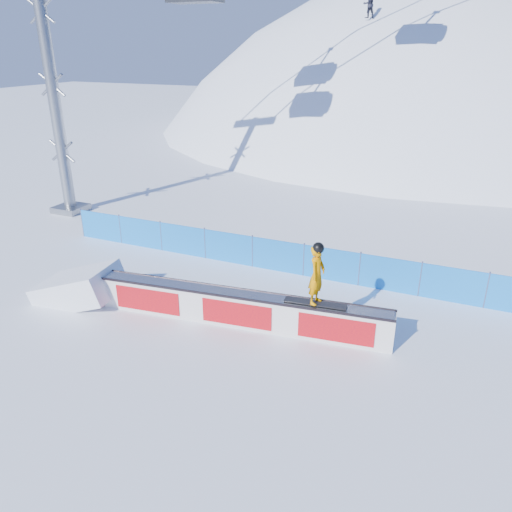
% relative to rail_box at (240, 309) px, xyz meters
% --- Properties ---
extents(ground, '(160.00, 160.00, 0.00)m').
position_rel_rail_box_xyz_m(ground, '(1.64, -0.51, -0.52)').
color(ground, white).
rests_on(ground, ground).
extents(snow_hill, '(64.00, 64.00, 64.00)m').
position_rel_rail_box_xyz_m(snow_hill, '(1.64, 41.49, -18.52)').
color(snow_hill, white).
rests_on(snow_hill, ground).
extents(safety_fence, '(22.05, 0.05, 1.30)m').
position_rel_rail_box_xyz_m(safety_fence, '(1.64, 3.99, 0.08)').
color(safety_fence, blue).
rests_on(safety_fence, ground).
extents(rail_box, '(8.87, 1.59, 1.06)m').
position_rel_rail_box_xyz_m(rail_box, '(0.00, 0.00, 0.00)').
color(rail_box, silver).
rests_on(rail_box, ground).
extents(snow_ramp, '(2.91, 2.00, 1.71)m').
position_rel_rail_box_xyz_m(snow_ramp, '(-5.50, -0.61, -0.52)').
color(snow_ramp, white).
rests_on(snow_ramp, ground).
extents(snowboarder, '(1.76, 0.66, 1.82)m').
position_rel_rail_box_xyz_m(snowboarder, '(2.22, 0.25, 1.43)').
color(snowboarder, black).
rests_on(snowboarder, rail_box).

